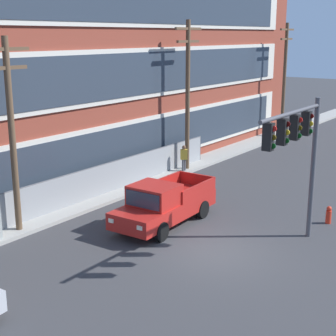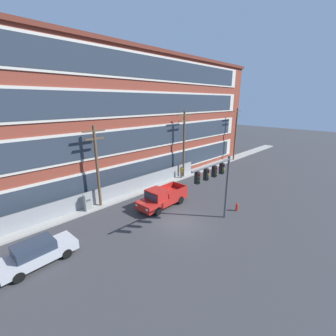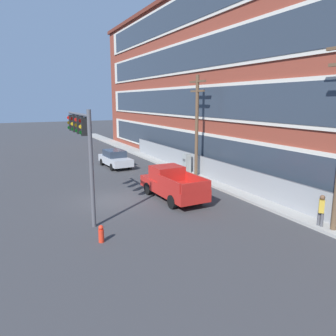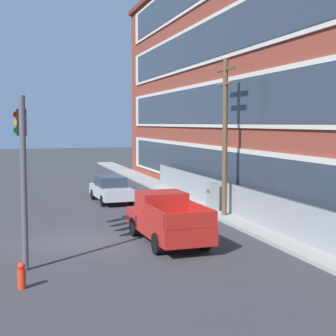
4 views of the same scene
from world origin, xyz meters
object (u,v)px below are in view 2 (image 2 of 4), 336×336
Objects in this scene: electrical_cabinet at (88,203)px; utility_pole_midblock at (184,142)px; utility_pole_near_corner at (97,164)px; utility_pole_far_east at (236,133)px; sedan_silver at (37,253)px; fire_hydrant at (237,207)px; pickup_truck_red at (162,198)px; pedestrian_near_cabinet at (181,172)px; traffic_signal_mast at (217,177)px.

utility_pole_midblock is at bearing 0.19° from electrical_cabinet.
utility_pole_far_east is at bearing -0.66° from utility_pole_near_corner.
sedan_silver is 5.89× the size of fire_hydrant.
utility_pole_near_corner is 3.74m from electrical_cabinet.
fire_hydrant is at bearing -110.75° from utility_pole_midblock.
pickup_truck_red is 3.26× the size of pedestrian_near_cabinet.
traffic_signal_mast is 5.28m from fire_hydrant.
electrical_cabinet is at bearing -179.81° from utility_pole_midblock.
utility_pole_far_east reaches higher than pedestrian_near_cabinet.
sedan_silver is at bearing 160.51° from fire_hydrant.
pickup_truck_red is at bearing -151.63° from pedestrian_near_cabinet.
electrical_cabinet reaches higher than sedan_silver.
sedan_silver is 19.18m from pedestrian_near_cabinet.
traffic_signal_mast is 13.46m from sedan_silver.
pickup_truck_red is 7.20m from fire_hydrant.
utility_pole_midblock is 5.20× the size of pedestrian_near_cabinet.
utility_pole_far_east reaches higher than utility_pole_midblock.
sedan_silver is at bearing 155.79° from traffic_signal_mast.
electrical_cabinet is at bearing 179.55° from utility_pole_far_east.
traffic_signal_mast is at bearing -155.08° from utility_pole_far_east.
utility_pole_near_corner is 0.90× the size of utility_pole_far_east.
sedan_silver is at bearing -167.11° from pedestrian_near_cabinet.
utility_pole_far_east is 27.12m from electrical_cabinet.
utility_pole_near_corner reaches higher than sedan_silver.
utility_pole_midblock is at bearing 27.58° from pickup_truck_red.
pedestrian_near_cabinet is at bearing 28.37° from pickup_truck_red.
electrical_cabinet is at bearing 179.45° from pedestrian_near_cabinet.
utility_pole_midblock reaches higher than pickup_truck_red.
traffic_signal_mast is 12.23m from pedestrian_near_cabinet.
electrical_cabinet reaches higher than fire_hydrant.
sedan_silver is at bearing -179.04° from pickup_truck_red.
pickup_truck_red is 10.01m from utility_pole_midblock.
utility_pole_far_east reaches higher than fire_hydrant.
utility_pole_near_corner is 0.90× the size of utility_pole_midblock.
utility_pole_far_east is 5.08× the size of electrical_cabinet.
utility_pole_midblock reaches higher than fire_hydrant.
utility_pole_far_east is (32.40, 4.20, 4.05)m from sedan_silver.
traffic_signal_mast is at bearing -125.36° from pedestrian_near_cabinet.
traffic_signal_mast is 12.08m from electrical_cabinet.
utility_pole_far_east is at bearing 24.92° from traffic_signal_mast.
pickup_truck_red is 3.17× the size of electrical_cabinet.
electrical_cabinet is at bearing -176.35° from utility_pole_near_corner.
sedan_silver is 0.52× the size of utility_pole_midblock.
fire_hydrant is at bearing -49.25° from utility_pole_near_corner.
utility_pole_near_corner is 4.56× the size of electrical_cabinet.
utility_pole_near_corner reaches higher than traffic_signal_mast.
electrical_cabinet is at bearing 122.90° from traffic_signal_mast.
pedestrian_near_cabinet is at bearing 179.66° from utility_pole_far_east.
fire_hydrant is at bearing -2.42° from traffic_signal_mast.
electrical_cabinet is (-13.72, -0.05, -3.99)m from utility_pole_midblock.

